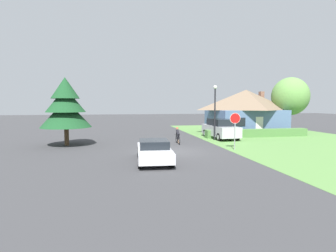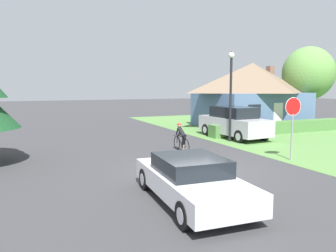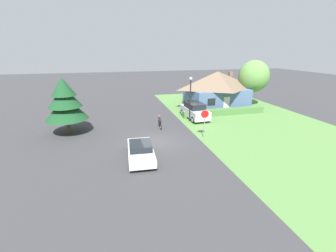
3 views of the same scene
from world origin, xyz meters
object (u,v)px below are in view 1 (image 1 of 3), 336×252
cyclist (178,136)px  conifer_tall_near (66,106)px  deciduous_tree_right (290,96)px  street_lamp (215,106)px  parked_suv_right (220,129)px  cottage_house (246,110)px  stop_sign (235,123)px  sedan_left_lane (154,151)px

cyclist → conifer_tall_near: 9.53m
deciduous_tree_right → street_lamp: bearing=-155.2°
parked_suv_right → street_lamp: (-0.99, -1.04, 2.29)m
parked_suv_right → deciduous_tree_right: bearing=-71.0°
cottage_house → stop_sign: bearing=-124.3°
sedan_left_lane → conifer_tall_near: size_ratio=0.84×
cottage_house → conifer_tall_near: size_ratio=1.67×
cottage_house → stop_sign: (-6.52, -11.07, -0.68)m
cottage_house → sedan_left_lane: cottage_house is taller
stop_sign → conifer_tall_near: 13.45m
cottage_house → deciduous_tree_right: deciduous_tree_right is taller
street_lamp → deciduous_tree_right: size_ratio=0.79×
stop_sign → street_lamp: (0.41, 5.22, 1.28)m
cyclist → parked_suv_right: size_ratio=0.35×
sedan_left_lane → street_lamp: bearing=-36.6°
cottage_house → parked_suv_right: bearing=-140.6°
street_lamp → deciduous_tree_right: 12.84m
conifer_tall_near → cyclist: bearing=-4.6°
cottage_house → sedan_left_lane: bearing=-136.6°
stop_sign → deciduous_tree_right: deciduous_tree_right is taller
conifer_tall_near → cottage_house: bearing=19.1°
street_lamp → conifer_tall_near: size_ratio=0.94×
cottage_house → street_lamp: (-6.11, -5.85, 0.60)m
street_lamp → conifer_tall_near: 13.07m
street_lamp → deciduous_tree_right: (11.62, 5.36, 1.06)m
cottage_house → deciduous_tree_right: 5.78m
cottage_house → deciduous_tree_right: size_ratio=1.40×
street_lamp → cyclist: bearing=-158.5°
stop_sign → conifer_tall_near: size_ratio=0.49×
cottage_house → deciduous_tree_right: bearing=-8.9°
sedan_left_lane → street_lamp: (6.81, 8.09, 2.61)m
deciduous_tree_right → conifer_tall_near: bearing=-166.0°
sedan_left_lane → parked_suv_right: 12.01m
sedan_left_lane → parked_suv_right: size_ratio=0.91×
cottage_house → stop_sign: size_ratio=3.39×
cyclist → deciduous_tree_right: (15.51, 6.90, 3.63)m
cottage_house → cyclist: 12.59m
cyclist → street_lamp: 4.91m
sedan_left_lane → stop_sign: 7.14m
cyclist → street_lamp: (3.89, 1.53, 2.57)m
parked_suv_right → stop_sign: size_ratio=1.87×
cyclist → deciduous_tree_right: deciduous_tree_right is taller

